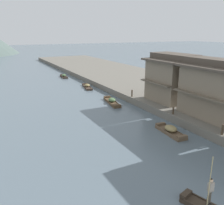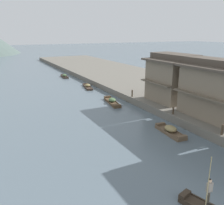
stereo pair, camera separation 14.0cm
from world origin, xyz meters
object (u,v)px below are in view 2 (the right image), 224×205
Objects in this scene: boat_moored_nearest at (88,86)px; boat_moored_far at (112,101)px; house_waterfront_tall at (173,78)px; mooring_post_dock_near at (222,130)px; boat_moored_second at (170,131)px; house_waterfront_second at (218,90)px; boat_moored_third at (64,76)px; boatman_person at (209,189)px; mooring_post_dock_far at (132,93)px; mooring_post_dock_mid at (173,111)px.

boat_moored_far is at bearing -93.58° from boat_moored_nearest.
mooring_post_dock_near is at bearing -108.74° from house_waterfront_tall.
boat_moored_second is 6.85m from house_waterfront_second.
house_waterfront_second reaches higher than boat_moored_third.
boat_moored_nearest is 27.07m from mooring_post_dock_near.
house_waterfront_tall reaches higher than boat_moored_third.
house_waterfront_tall is (11.65, 16.60, 2.40)m from boatman_person.
mooring_post_dock_far is (2.45, 11.10, 1.07)m from boat_moored_second.
house_waterfront_tall reaches higher than mooring_post_dock_far.
boat_moored_far is at bearing 141.98° from house_waterfront_tall.
house_waterfront_second is at bearing -92.79° from house_waterfront_tall.
mooring_post_dock_near is (7.90, 5.56, -0.14)m from boatman_person.
house_waterfront_tall is at bearing 87.21° from house_waterfront_second.
house_waterfront_second is 10.37× the size of mooring_post_dock_mid.
boat_moored_second is at bearing -91.25° from boat_moored_nearest.
boat_moored_far is 14.24m from house_waterfront_second.
mooring_post_dock_near reaches higher than boat_moored_nearest.
boat_moored_far is 0.82× the size of house_waterfront_tall.
mooring_post_dock_near reaches higher than boat_moored_far.
boat_moored_far is 16.28m from mooring_post_dock_near.
boat_moored_third is (-0.14, 35.23, -0.06)m from boat_moored_second.
boat_moored_second is 3.65m from mooring_post_dock_mid.
house_waterfront_second reaches higher than boat_moored_far.
boat_moored_third is at bearing 94.52° from mooring_post_dock_mid.
boat_moored_nearest is at bearing 88.75° from boat_moored_second.
boat_moored_second is 10.12m from house_waterfront_tall.
boat_moored_far is 5.36× the size of mooring_post_dock_far.
house_waterfront_tall is (5.69, -15.94, 3.67)m from boat_moored_nearest.
house_waterfront_second is 7.40m from house_waterfront_tall.
boat_moored_far is (-0.69, -10.95, 0.03)m from boat_moored_nearest.
boat_moored_second is 4.10× the size of mooring_post_dock_far.
boatman_person is at bearing -125.05° from house_waterfront_tall.
house_waterfront_tall is at bearing -70.34° from boat_moored_nearest.
boat_moored_third is (-0.64, 12.14, 0.02)m from boat_moored_nearest.
house_waterfront_second is at bearing -64.07° from boat_moored_far.
house_waterfront_second is 8.38× the size of mooring_post_dock_far.
mooring_post_dock_mid is (7.90, 11.97, -0.22)m from boatman_person.
mooring_post_dock_near is at bearing -80.67° from boat_moored_far.
house_waterfront_second is (5.33, -23.33, 3.66)m from boat_moored_nearest.
mooring_post_dock_near is 0.98× the size of mooring_post_dock_far.
boat_moored_far is at bearing 105.31° from mooring_post_dock_mid.
boat_moored_far is (5.27, 21.59, -1.25)m from boatman_person.
boat_moored_second is at bearing 60.03° from boatman_person.
boat_moored_nearest is 6.47× the size of mooring_post_dock_mid.
boat_moored_third is 0.80× the size of boat_moored_far.
boat_moored_nearest is 1.28× the size of boat_moored_second.
house_waterfront_second is 8.53× the size of mooring_post_dock_near.
boatman_person is 0.37× the size of house_waterfront_second.
boatman_person is at bearing -144.86° from mooring_post_dock_near.
boatman_person reaches higher than boat_moored_second.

